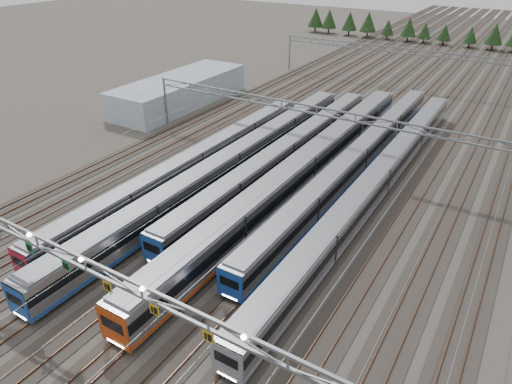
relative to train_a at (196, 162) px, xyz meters
The scene contains 13 objects.
ground 29.06m from the train_a, 67.17° to the right, with size 400.00×400.00×0.00m, color #47423A.
track_bed 74.14m from the train_a, 81.27° to the left, with size 54.00×260.00×5.42m.
train_a is the anchor object (origin of this frame).
train_b 4.86m from the train_a, 22.01° to the left, with size 2.88×62.13×3.75m.
train_c 12.34m from the train_a, 43.18° to the left, with size 2.80×53.12×3.64m.
train_d 14.47m from the train_a, 21.03° to the left, with size 3.13×64.80×4.09m.
train_e 21.91m from the train_a, 34.77° to the left, with size 2.66×61.51×3.46m.
train_f 23.78m from the train_a, 18.91° to the left, with size 2.76×65.75×3.59m.
gantry_near 29.53m from the train_a, 67.34° to the right, with size 56.36×0.61×8.08m.
gantry_mid 17.96m from the train_a, 49.73° to the left, with size 56.36×0.36×8.00m.
gantry_far 59.52m from the train_a, 79.07° to the left, with size 56.36×0.36×8.00m.
west_shed 31.71m from the train_a, 133.57° to the left, with size 10.00×30.00×5.05m, color #9AADB8.
treeline 108.47m from the train_a, 84.52° to the left, with size 93.80×5.60×7.02m.
Camera 1 is at (24.57, -16.05, 28.11)m, focal length 32.00 mm.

